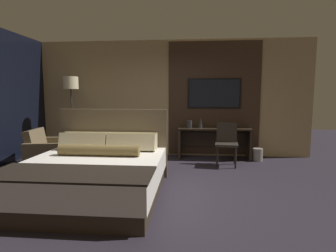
{
  "coord_description": "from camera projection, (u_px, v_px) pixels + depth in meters",
  "views": [
    {
      "loc": [
        0.75,
        -3.84,
        1.47
      ],
      "look_at": [
        0.32,
        1.03,
        0.9
      ],
      "focal_mm": 28.0,
      "sensor_mm": 36.0,
      "label": 1
    }
  ],
  "objects": [
    {
      "name": "ground_plane",
      "position": [
        141.0,
        192.0,
        4.04
      ],
      "size": [
        16.0,
        16.0,
        0.0
      ],
      "primitive_type": "plane",
      "color": "#28232D"
    },
    {
      "name": "wall_back_tv_panel",
      "position": [
        167.0,
        99.0,
        6.43
      ],
      "size": [
        7.2,
        0.09,
        2.8
      ],
      "color": "tan",
      "rests_on": "ground_plane"
    },
    {
      "name": "bed",
      "position": [
        96.0,
        172.0,
        3.88
      ],
      "size": [
        1.96,
        2.12,
        1.23
      ],
      "color": "#33281E",
      "rests_on": "ground_plane"
    },
    {
      "name": "desk",
      "position": [
        214.0,
        137.0,
        6.18
      ],
      "size": [
        1.68,
        0.47,
        0.72
      ],
      "color": "#2D2319",
      "rests_on": "ground_plane"
    },
    {
      "name": "tv",
      "position": [
        214.0,
        93.0,
        6.24
      ],
      "size": [
        1.25,
        0.04,
        0.7
      ],
      "color": "black"
    },
    {
      "name": "desk_chair",
      "position": [
        227.0,
        140.0,
        5.55
      ],
      "size": [
        0.51,
        0.51,
        0.9
      ],
      "rotation": [
        0.0,
        0.0,
        -0.12
      ],
      "color": "#28231E",
      "rests_on": "ground_plane"
    },
    {
      "name": "armchair_by_window",
      "position": [
        52.0,
        155.0,
        5.32
      ],
      "size": [
        0.97,
        0.99,
        0.81
      ],
      "rotation": [
        0.0,
        0.0,
        1.72
      ],
      "color": "brown",
      "rests_on": "ground_plane"
    },
    {
      "name": "floor_lamp",
      "position": [
        71.0,
        90.0,
        5.98
      ],
      "size": [
        0.34,
        0.34,
        1.9
      ],
      "color": "#282623",
      "rests_on": "ground_plane"
    },
    {
      "name": "vase_tall",
      "position": [
        201.0,
        123.0,
        6.09
      ],
      "size": [
        0.11,
        0.11,
        0.24
      ],
      "color": "#333338",
      "rests_on": "desk"
    },
    {
      "name": "vase_short",
      "position": [
        189.0,
        124.0,
        6.11
      ],
      "size": [
        0.12,
        0.12,
        0.18
      ],
      "color": "#333338",
      "rests_on": "desk"
    },
    {
      "name": "book",
      "position": [
        231.0,
        127.0,
        6.1
      ],
      "size": [
        0.23,
        0.16,
        0.03
      ],
      "color": "#332D28",
      "rests_on": "desk"
    },
    {
      "name": "waste_bin",
      "position": [
        258.0,
        154.0,
        5.95
      ],
      "size": [
        0.22,
        0.22,
        0.28
      ],
      "color": "gray",
      "rests_on": "ground_plane"
    }
  ]
}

